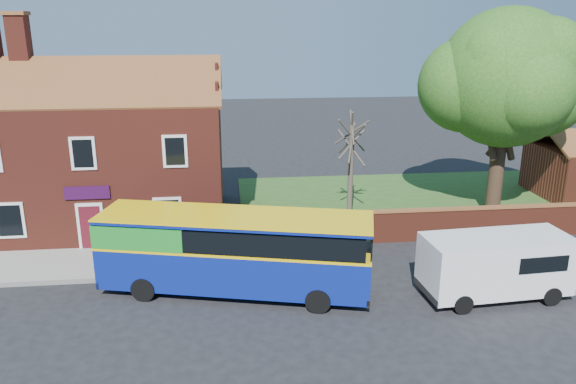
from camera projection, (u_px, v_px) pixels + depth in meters
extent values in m
plane|color=black|center=(252.00, 324.00, 19.68)|extent=(120.00, 120.00, 0.00)
cube|color=gray|center=(85.00, 264.00, 24.40)|extent=(18.00, 3.50, 0.12)
cube|color=slate|center=(75.00, 282.00, 22.73)|extent=(18.00, 0.15, 0.14)
cube|color=#426B28|center=(459.00, 199.00, 33.41)|extent=(26.00, 12.00, 0.04)
cube|color=maroon|center=(104.00, 162.00, 28.93)|extent=(12.00, 8.00, 6.50)
cube|color=brown|center=(87.00, 82.00, 25.79)|extent=(12.30, 4.08, 2.16)
cube|color=brown|center=(104.00, 74.00, 29.60)|extent=(12.30, 4.08, 2.16)
cube|color=maroon|center=(19.00, 38.00, 26.78)|extent=(0.90, 0.90, 2.20)
cube|color=black|center=(83.00, 153.00, 24.71)|extent=(1.10, 0.06, 1.50)
cube|color=#4C0F19|center=(91.00, 228.00, 25.71)|extent=(0.95, 0.04, 2.10)
cube|color=silver|center=(91.00, 227.00, 25.71)|extent=(1.20, 0.06, 2.30)
cube|color=#2E0B31|center=(87.00, 193.00, 25.20)|extent=(2.00, 0.06, 0.60)
cube|color=maroon|center=(510.00, 222.00, 27.49)|extent=(22.00, 0.30, 1.50)
cube|color=brown|center=(512.00, 207.00, 27.26)|extent=(22.00, 0.38, 0.10)
cube|color=navy|center=(236.00, 264.00, 21.73)|extent=(10.68, 5.07, 1.65)
cube|color=yellow|center=(235.00, 244.00, 21.49)|extent=(10.70, 5.09, 0.10)
cube|color=black|center=(235.00, 232.00, 21.34)|extent=(10.28, 4.98, 0.82)
cube|color=#1F9029|center=(149.00, 227.00, 21.80)|extent=(4.06, 3.42, 0.88)
cube|color=navy|center=(234.00, 218.00, 21.18)|extent=(10.68, 5.07, 0.14)
cube|color=yellow|center=(234.00, 216.00, 21.16)|extent=(10.72, 5.11, 0.06)
cylinder|color=black|center=(144.00, 289.00, 21.23)|extent=(0.97, 0.50, 0.93)
cylinder|color=black|center=(166.00, 263.00, 23.53)|extent=(0.97, 0.50, 0.93)
cylinder|color=black|center=(318.00, 301.00, 20.35)|extent=(0.97, 0.50, 0.93)
cylinder|color=black|center=(323.00, 272.00, 22.65)|extent=(0.97, 0.50, 0.93)
cube|color=white|center=(496.00, 263.00, 21.29)|extent=(5.69, 2.59, 2.11)
cube|color=black|center=(556.00, 250.00, 21.61)|extent=(0.21, 1.89, 0.83)
cube|color=black|center=(557.00, 280.00, 22.03)|extent=(0.25, 2.22, 0.27)
cylinder|color=black|center=(463.00, 304.00, 20.29)|extent=(0.75, 0.27, 0.73)
cylinder|color=black|center=(438.00, 279.00, 22.27)|extent=(0.75, 0.27, 0.73)
cylinder|color=black|center=(552.00, 296.00, 20.90)|extent=(0.75, 0.27, 0.73)
cylinder|color=black|center=(520.00, 272.00, 22.87)|extent=(0.75, 0.27, 0.73)
cylinder|color=black|center=(496.00, 175.00, 30.13)|extent=(0.79, 0.79, 4.54)
sphere|color=#4E8128|center=(507.00, 78.00, 28.64)|extent=(7.11, 7.11, 7.11)
sphere|color=#4E8128|center=(539.00, 88.00, 29.40)|extent=(5.14, 5.14, 5.14)
sphere|color=#4E8128|center=(466.00, 85.00, 29.12)|extent=(4.94, 4.94, 4.94)
cylinder|color=#4C4238|center=(351.00, 173.00, 29.59)|extent=(0.29, 0.29, 5.05)
cylinder|color=#4C4238|center=(352.00, 139.00, 29.07)|extent=(0.30, 2.46, 1.98)
cylinder|color=#4C4238|center=(352.00, 143.00, 29.12)|extent=(1.29, 1.82, 1.82)
cylinder|color=#4C4238|center=(352.00, 136.00, 29.01)|extent=(2.07, 0.95, 2.01)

